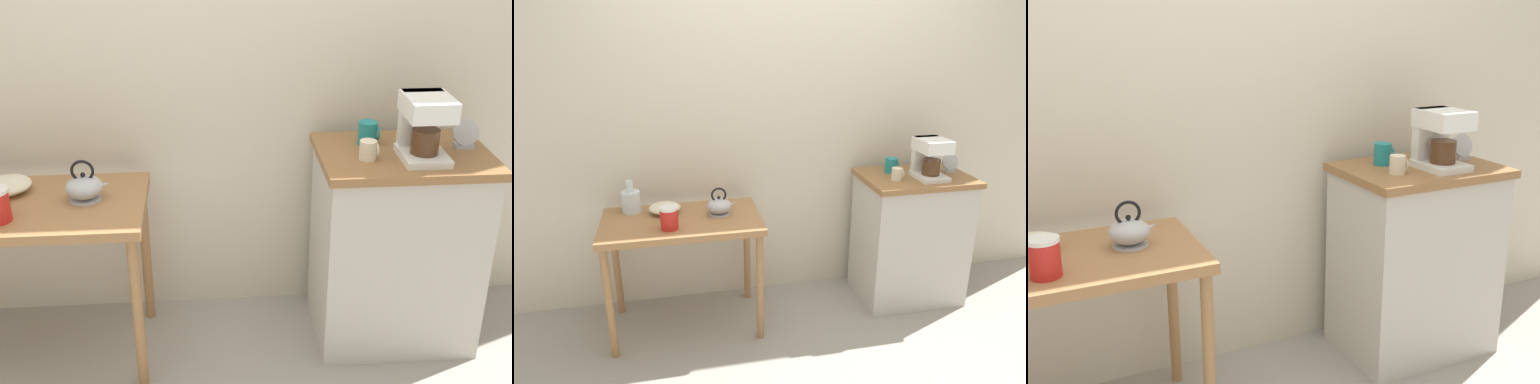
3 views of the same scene
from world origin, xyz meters
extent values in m
cube|color=beige|center=(0.10, 0.38, 1.40)|extent=(4.40, 0.10, 2.80)
cube|color=#9E7044|center=(-0.74, -0.02, 0.72)|extent=(0.94, 0.55, 0.04)
cylinder|color=#9E7044|center=(-0.31, -0.25, 0.35)|extent=(0.04, 0.04, 0.70)
cylinder|color=#9E7044|center=(-0.31, 0.22, 0.35)|extent=(0.04, 0.04, 0.70)
cube|color=#BCB7AD|center=(0.79, 0.02, 0.43)|extent=(0.68, 0.48, 0.86)
cube|color=olive|center=(0.79, 0.02, 0.88)|extent=(0.71, 0.51, 0.04)
cylinder|color=beige|center=(-0.84, 0.09, 0.74)|extent=(0.09, 0.09, 0.01)
ellipsoid|color=beige|center=(-0.84, 0.09, 0.77)|extent=(0.19, 0.19, 0.05)
cylinder|color=#B2B5BA|center=(-0.51, 0.00, 0.74)|extent=(0.13, 0.13, 0.01)
ellipsoid|color=#B2B5BA|center=(-0.51, 0.00, 0.79)|extent=(0.15, 0.15, 0.09)
cone|color=#B2B5BA|center=(-0.44, 0.00, 0.80)|extent=(0.07, 0.03, 0.05)
sphere|color=black|center=(-0.51, 0.00, 0.85)|extent=(0.02, 0.02, 0.02)
torus|color=black|center=(-0.51, 0.00, 0.86)|extent=(0.09, 0.01, 0.09)
cylinder|color=red|center=(-0.81, -0.16, 0.80)|extent=(0.10, 0.10, 0.12)
cylinder|color=white|center=(-0.81, -0.16, 0.86)|extent=(0.10, 0.10, 0.01)
cube|color=white|center=(0.84, -0.06, 0.91)|extent=(0.18, 0.22, 0.03)
cube|color=white|center=(0.84, 0.03, 1.02)|extent=(0.16, 0.05, 0.26)
cube|color=white|center=(0.84, -0.06, 1.11)|extent=(0.18, 0.22, 0.08)
cylinder|color=#4C2D19|center=(0.84, -0.07, 0.97)|extent=(0.11, 0.11, 0.10)
cylinder|color=teal|center=(0.66, 0.12, 0.94)|extent=(0.08, 0.08, 0.10)
torus|color=teal|center=(0.70, 0.12, 0.94)|extent=(0.01, 0.07, 0.07)
cylinder|color=beige|center=(0.62, -0.05, 0.93)|extent=(0.07, 0.07, 0.08)
torus|color=beige|center=(0.66, -0.05, 0.93)|extent=(0.01, 0.05, 0.05)
cube|color=#B2B5BA|center=(1.05, 0.05, 0.90)|extent=(0.08, 0.05, 0.02)
cylinder|color=#B2B5BA|center=(1.05, 0.05, 0.96)|extent=(0.11, 0.05, 0.11)
cylinder|color=black|center=(1.05, 0.05, 0.96)|extent=(0.09, 0.04, 0.09)
camera|label=1|loc=(-0.02, -2.49, 1.94)|focal=47.42mm
camera|label=2|loc=(-0.78, -2.72, 1.85)|focal=33.69mm
camera|label=3|loc=(-0.90, -2.12, 1.54)|focal=43.01mm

